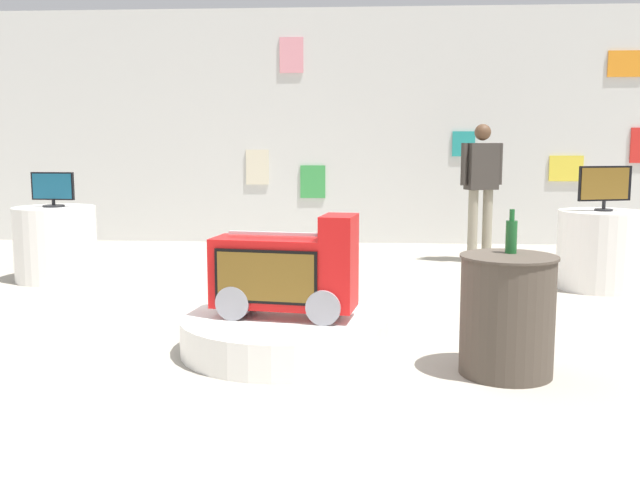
{
  "coord_description": "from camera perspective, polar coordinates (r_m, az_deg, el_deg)",
  "views": [
    {
      "loc": [
        0.58,
        -5.17,
        1.46
      ],
      "look_at": [
        0.26,
        -0.03,
        0.76
      ],
      "focal_mm": 39.9,
      "sensor_mm": 36.0,
      "label": 1
    }
  ],
  "objects": [
    {
      "name": "main_display_pedestal",
      "position": [
        5.08,
        -2.86,
        -7.5
      ],
      "size": [
        1.46,
        1.46,
        0.25
      ],
      "primitive_type": "cylinder",
      "color": "white",
      "rests_on": "ground"
    },
    {
      "name": "novelty_firetruck_tv",
      "position": [
        4.98,
        -2.7,
        -2.86
      ],
      "size": [
        1.04,
        0.54,
        0.73
      ],
      "color": "gray",
      "rests_on": "main_display_pedestal"
    },
    {
      "name": "side_table_round",
      "position": [
        4.67,
        14.78,
        -5.75
      ],
      "size": [
        0.61,
        0.61,
        0.77
      ],
      "color": "#4C4238",
      "rests_on": "ground"
    },
    {
      "name": "display_pedestal_left_rear",
      "position": [
        8.15,
        -20.44,
        -0.26
      ],
      "size": [
        0.85,
        0.85,
        0.79
      ],
      "primitive_type": "cylinder",
      "color": "white",
      "rests_on": "ground"
    },
    {
      "name": "shopper_browsing_near_truck",
      "position": [
        8.96,
        12.81,
        4.59
      ],
      "size": [
        0.53,
        0.32,
        1.7
      ],
      "color": "gray",
      "rests_on": "ground"
    },
    {
      "name": "display_pedestal_center_rear",
      "position": [
        7.72,
        21.63,
        -0.73
      ],
      "size": [
        0.86,
        0.86,
        0.79
      ],
      "primitive_type": "cylinder",
      "color": "white",
      "rests_on": "ground"
    },
    {
      "name": "back_wall_display",
      "position": [
        10.51,
        0.53,
        9.01
      ],
      "size": [
        11.35,
        0.13,
        3.39
      ],
      "color": "silver",
      "rests_on": "ground"
    },
    {
      "name": "tv_on_left_rear",
      "position": [
        8.09,
        -20.65,
        3.85
      ],
      "size": [
        0.47,
        0.22,
        0.37
      ],
      "color": "black",
      "rests_on": "display_pedestal_left_rear"
    },
    {
      "name": "ground_plane",
      "position": [
        5.41,
        -2.73,
        -7.94
      ],
      "size": [
        30.0,
        30.0,
        0.0
      ],
      "primitive_type": "plane",
      "color": "#A8A091"
    },
    {
      "name": "bottle_on_side_table",
      "position": [
        4.68,
        15.09,
        0.35
      ],
      "size": [
        0.07,
        0.07,
        0.28
      ],
      "color": "#195926",
      "rests_on": "side_table_round"
    },
    {
      "name": "tv_on_center_rear",
      "position": [
        7.66,
        21.88,
        4.09
      ],
      "size": [
        0.56,
        0.2,
        0.45
      ],
      "color": "black",
      "rests_on": "display_pedestal_center_rear"
    }
  ]
}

